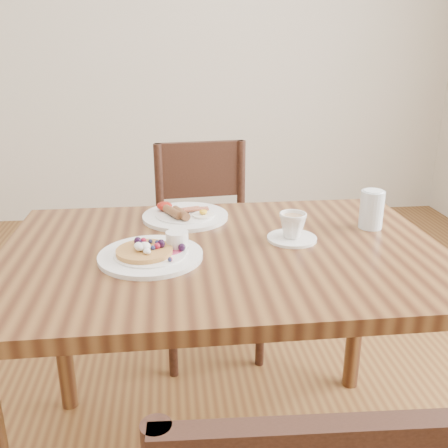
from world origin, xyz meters
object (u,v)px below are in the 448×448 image
dining_table (224,281)px  breakfast_plate (184,215)px  water_glass (372,210)px  pancake_plate (152,252)px  chair_far (206,238)px  teacup_saucer (292,228)px

dining_table → breakfast_plate: breakfast_plate is taller
breakfast_plate → water_glass: 0.57m
pancake_plate → breakfast_plate: pancake_plate is taller
dining_table → breakfast_plate: (-0.10, 0.26, 0.11)m
chair_far → pancake_plate: (-0.20, -0.77, 0.27)m
pancake_plate → teacup_saucer: size_ratio=1.93×
pancake_plate → dining_table: bearing=12.0°
chair_far → pancake_plate: 0.84m
chair_far → teacup_saucer: (0.19, -0.69, 0.29)m
pancake_plate → water_glass: size_ratio=2.37×
dining_table → pancake_plate: 0.23m
breakfast_plate → teacup_saucer: teacup_saucer is taller
dining_table → teacup_saucer: teacup_saucer is taller
pancake_plate → breakfast_plate: 0.31m
dining_table → water_glass: bearing=13.8°
dining_table → water_glass: 0.49m
pancake_plate → teacup_saucer: (0.39, 0.08, 0.02)m
water_glass → teacup_saucer: bearing=-164.7°
breakfast_plate → water_glass: water_glass is taller
teacup_saucer → chair_far: bearing=105.6°
chair_far → pancake_plate: chair_far is taller
teacup_saucer → water_glass: bearing=15.3°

